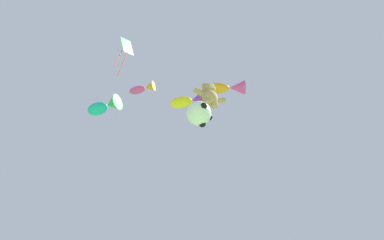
{
  "coord_description": "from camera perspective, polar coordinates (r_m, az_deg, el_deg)",
  "views": [
    {
      "loc": [
        -3.22,
        -1.07,
        0.84
      ],
      "look_at": [
        -0.6,
        4.86,
        8.68
      ],
      "focal_mm": 24.0,
      "sensor_mm": 36.0,
      "label": 1
    }
  ],
  "objects": [
    {
      "name": "teddy_bear_kite",
      "position": [
        12.11,
        3.95,
        5.5
      ],
      "size": [
        1.66,
        0.73,
        1.69
      ],
      "color": "tan"
    },
    {
      "name": "soccer_ball_kite",
      "position": [
        10.54,
        1.56,
        1.45
      ],
      "size": [
        1.13,
        1.13,
        1.04
      ],
      "color": "white"
    },
    {
      "name": "fish_kite_tangerine",
      "position": [
        14.21,
        7.62,
        7.07
      ],
      "size": [
        2.39,
        1.64,
        0.77
      ],
      "color": "orange"
    },
    {
      "name": "fish_kite_goldfin",
      "position": [
        14.11,
        -0.57,
        4.31
      ],
      "size": [
        1.98,
        1.77,
        0.84
      ],
      "color": "yellow"
    },
    {
      "name": "fish_kite_magenta",
      "position": [
        14.91,
        -10.76,
        6.9
      ],
      "size": [
        1.48,
        1.36,
        0.58
      ],
      "color": "#E53F9E"
    },
    {
      "name": "fish_kite_teal",
      "position": [
        15.38,
        -18.76,
        2.91
      ],
      "size": [
        1.99,
        2.0,
        0.95
      ],
      "color": "#19ADB2"
    },
    {
      "name": "diamond_kite",
      "position": [
        13.33,
        -14.51,
        14.97
      ],
      "size": [
        0.88,
        0.71,
        3.07
      ],
      "color": "green"
    }
  ]
}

